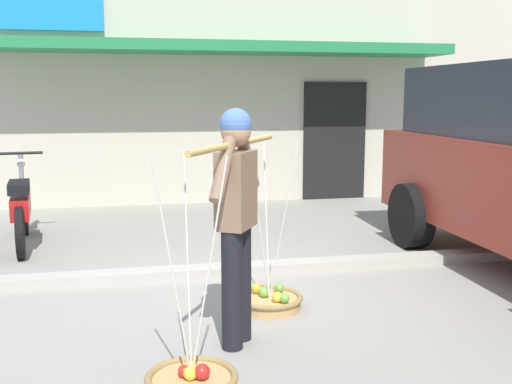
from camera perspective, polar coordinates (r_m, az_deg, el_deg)
ground_plane at (r=5.43m, az=-2.14°, el=-10.00°), size 90.00×90.00×0.00m
sidewalk_curb at (r=6.07m, az=-3.27°, el=-7.42°), size 20.00×0.24×0.10m
fruit_vendor at (r=4.22m, az=-1.88°, el=-1.85°), size 0.83×1.35×1.70m
fruit_basket_left_side at (r=3.84m, az=-6.09°, el=-17.27°), size 0.57×0.57×1.45m
fruit_basket_right_side at (r=5.16m, az=1.28°, el=-10.11°), size 0.57×0.57×1.45m
motorcycle_second_in_row at (r=7.64m, az=-21.31°, el=-1.50°), size 0.54×1.82×1.09m
storefront_building at (r=12.46m, az=-5.03°, el=10.60°), size 13.00×6.00×4.20m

